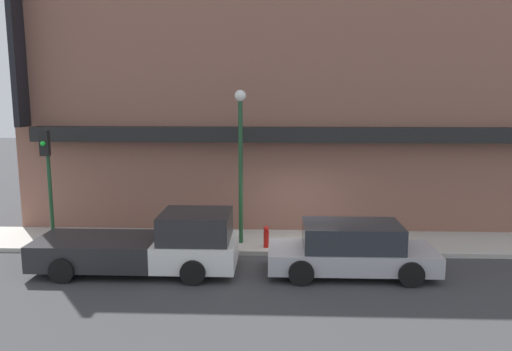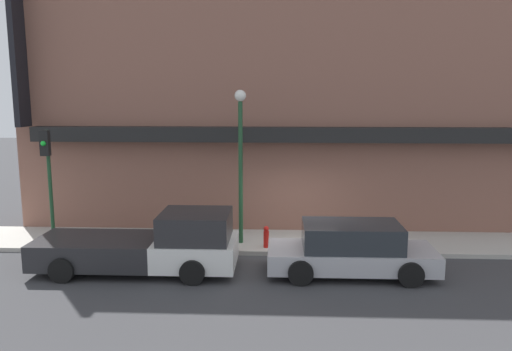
{
  "view_description": "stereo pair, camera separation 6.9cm",
  "coord_description": "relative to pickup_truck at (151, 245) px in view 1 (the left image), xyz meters",
  "views": [
    {
      "loc": [
        -0.7,
        -14.7,
        4.93
      ],
      "look_at": [
        -1.34,
        1.0,
        2.34
      ],
      "focal_mm": 35.0,
      "sensor_mm": 36.0,
      "label": 1
    },
    {
      "loc": [
        -0.64,
        -14.7,
        4.93
      ],
      "look_at": [
        -1.34,
        1.0,
        2.34
      ],
      "focal_mm": 35.0,
      "sensor_mm": 36.0,
      "label": 2
    }
  ],
  "objects": [
    {
      "name": "fire_hydrant",
      "position": [
        3.18,
        1.87,
        -0.27
      ],
      "size": [
        0.17,
        0.17,
        0.69
      ],
      "color": "red",
      "rests_on": "sidewalk"
    },
    {
      "name": "pickup_truck",
      "position": [
        0.0,
        0.0,
        0.0
      ],
      "size": [
        5.59,
        2.15,
        1.7
      ],
      "rotation": [
        0.0,
        0.0,
        0.03
      ],
      "color": "white",
      "rests_on": "ground"
    },
    {
      "name": "sidewalk",
      "position": [
        4.18,
        2.7,
        -0.68
      ],
      "size": [
        36.0,
        2.51,
        0.14
      ],
      "color": "#B7B2A8",
      "rests_on": "ground"
    },
    {
      "name": "street_lamp",
      "position": [
        2.35,
        2.36,
        2.51
      ],
      "size": [
        0.36,
        0.36,
        4.91
      ],
      "color": "#1E4728",
      "rests_on": "sidewalk"
    },
    {
      "name": "building",
      "position": [
        4.16,
        5.43,
        4.93
      ],
      "size": [
        19.8,
        3.8,
        11.38
      ],
      "color": "brown",
      "rests_on": "ground"
    },
    {
      "name": "traffic_light",
      "position": [
        -3.76,
        2.05,
        1.91
      ],
      "size": [
        0.28,
        0.42,
        3.66
      ],
      "color": "#1E4728",
      "rests_on": "sidewalk"
    },
    {
      "name": "parked_car",
      "position": [
        5.56,
        0.0,
        -0.05
      ],
      "size": [
        4.55,
        1.98,
        1.43
      ],
      "rotation": [
        0.0,
        0.0,
        0.02
      ],
      "color": "#ADADB2",
      "rests_on": "ground"
    },
    {
      "name": "ground_plane",
      "position": [
        4.18,
        1.44,
        -0.75
      ],
      "size": [
        80.0,
        80.0,
        0.0
      ],
      "primitive_type": "plane",
      "color": "#38383A"
    }
  ]
}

